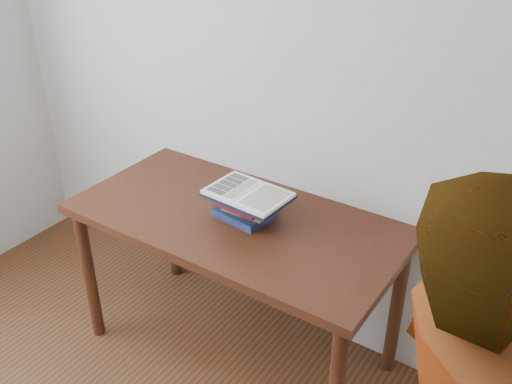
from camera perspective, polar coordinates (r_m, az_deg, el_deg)
The scene contains 3 objects.
desk at distance 2.56m, azimuth -2.03°, elevation -4.32°, with size 1.47×0.74×0.79m.
book_stack at distance 2.48m, azimuth -1.12°, elevation -1.32°, with size 0.25×0.19×0.12m.
open_book at distance 2.40m, azimuth -0.80°, elevation -0.21°, with size 0.36×0.26×0.03m.
Camera 1 is at (1.23, -0.34, 2.12)m, focal length 40.00 mm.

